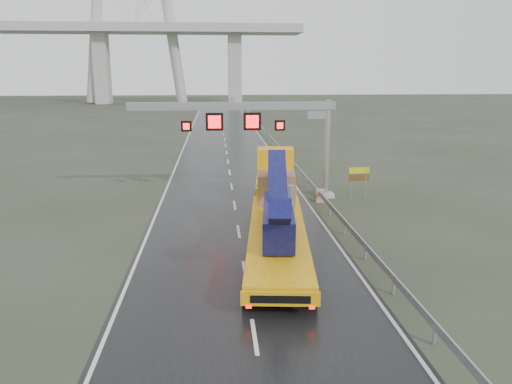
{
  "coord_description": "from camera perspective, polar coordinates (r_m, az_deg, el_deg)",
  "views": [
    {
      "loc": [
        -1.24,
        -17.88,
        9.07
      ],
      "look_at": [
        0.75,
        6.63,
        3.2
      ],
      "focal_mm": 35.0,
      "sensor_mm": 36.0,
      "label": 1
    }
  ],
  "objects": [
    {
      "name": "sign_gantry",
      "position": [
        36.19,
        0.68,
        7.94
      ],
      "size": [
        14.9,
        1.2,
        7.42
      ],
      "color": "#A0A09B",
      "rests_on": "ground"
    },
    {
      "name": "ground",
      "position": [
        20.09,
        -0.63,
        -13.42
      ],
      "size": [
        400.0,
        400.0,
        0.0
      ],
      "primitive_type": "plane",
      "color": "#2D3324",
      "rests_on": "ground"
    },
    {
      "name": "striped_barrier",
      "position": [
        36.09,
        7.35,
        -0.44
      ],
      "size": [
        0.61,
        0.37,
        0.98
      ],
      "primitive_type": "cube",
      "rotation": [
        0.0,
        0.0,
        -0.1
      ],
      "color": "red",
      "rests_on": "ground"
    },
    {
      "name": "exit_sign_pair",
      "position": [
        36.66,
        11.68,
        1.66
      ],
      "size": [
        1.48,
        0.09,
        2.53
      ],
      "rotation": [
        0.0,
        0.0,
        0.02
      ],
      "color": "#96999F",
      "rests_on": "ground"
    },
    {
      "name": "guardrail",
      "position": [
        49.16,
        4.02,
        3.59
      ],
      "size": [
        0.2,
        140.0,
        1.4
      ],
      "primitive_type": null,
      "color": "gray",
      "rests_on": "ground"
    },
    {
      "name": "heavy_haul_truck",
      "position": [
        29.55,
        2.36,
        -0.86
      ],
      "size": [
        4.9,
        19.79,
        4.61
      ],
      "rotation": [
        0.0,
        0.0,
        -0.11
      ],
      "color": "yellow",
      "rests_on": "ground"
    },
    {
      "name": "road",
      "position": [
        58.6,
        -3.39,
        4.51
      ],
      "size": [
        11.0,
        200.0,
        0.02
      ],
      "primitive_type": "cube",
      "color": "black",
      "rests_on": "ground"
    }
  ]
}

